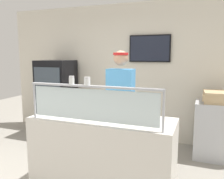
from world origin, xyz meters
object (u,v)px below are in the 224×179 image
at_px(pizza_server, 99,113).
at_px(worker_figure, 121,103).
at_px(pizza_box_stack, 219,97).
at_px(parmesan_shaker, 72,81).
at_px(pepper_flake_shaker, 87,82).
at_px(pizza_tray, 98,114).
at_px(drink_fridge, 57,98).

height_order(pizza_server, worker_figure, worker_figure).
bearing_deg(pizza_box_stack, parmesan_shaker, -131.03).
height_order(parmesan_shaker, pepper_flake_shaker, parmesan_shaker).
xyz_separation_m(pizza_tray, worker_figure, (0.10, 0.57, 0.04)).
xyz_separation_m(pizza_tray, pepper_flake_shaker, (0.04, -0.35, 0.45)).
bearing_deg(pepper_flake_shaker, pizza_box_stack, 52.51).
bearing_deg(parmesan_shaker, drink_fridge, 128.66).
height_order(pepper_flake_shaker, pizza_box_stack, pepper_flake_shaker).
distance_m(pizza_server, pizza_box_stack, 2.09).
bearing_deg(pizza_box_stack, pepper_flake_shaker, -127.49).
height_order(pizza_server, pepper_flake_shaker, pepper_flake_shaker).
xyz_separation_m(pepper_flake_shaker, pizza_box_stack, (1.42, 1.85, -0.39)).
height_order(worker_figure, drink_fridge, worker_figure).
bearing_deg(pizza_server, drink_fridge, 152.00).
height_order(pizza_server, pizza_box_stack, pizza_box_stack).
bearing_deg(pepper_flake_shaker, worker_figure, 85.96).
relative_size(pizza_server, worker_figure, 0.16).
xyz_separation_m(pizza_server, parmesan_shaker, (-0.17, -0.33, 0.43)).
bearing_deg(pizza_tray, worker_figure, 80.06).
bearing_deg(pizza_tray, pizza_box_stack, 45.90).
xyz_separation_m(parmesan_shaker, pepper_flake_shaker, (0.19, 0.00, -0.00)).
distance_m(parmesan_shaker, pizza_box_stack, 2.48).
bearing_deg(pizza_server, pizza_box_stack, 61.48).
distance_m(pizza_server, parmesan_shaker, 0.57).
xyz_separation_m(worker_figure, pizza_box_stack, (1.35, 0.93, 0.02)).
bearing_deg(drink_fridge, worker_figure, -28.75).
height_order(pizza_tray, pizza_box_stack, pizza_box_stack).
bearing_deg(drink_fridge, parmesan_shaker, -51.34).
xyz_separation_m(pizza_tray, parmesan_shaker, (-0.15, -0.35, 0.45)).
relative_size(parmesan_shaker, pizza_box_stack, 0.19).
height_order(pizza_server, parmesan_shaker, parmesan_shaker).
bearing_deg(worker_figure, parmesan_shaker, -105.50).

